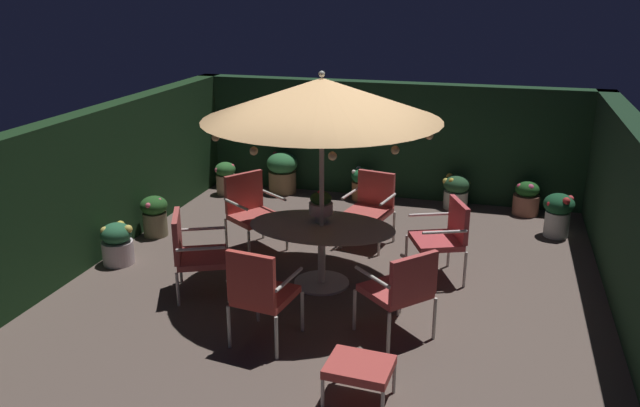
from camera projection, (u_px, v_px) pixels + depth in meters
ground_plane at (332, 288)px, 7.68m from camera, size 6.84×7.89×0.02m
hedge_backdrop_rear at (390, 140)px, 10.82m from camera, size 6.84×0.30×1.92m
hedge_backdrop_left at (86, 188)px, 8.21m from camera, size 0.30×7.89×1.92m
patio_dining_table at (322, 238)px, 7.58m from camera, size 1.75×1.17×0.76m
patio_umbrella at (322, 99)px, 7.05m from camera, size 2.68×2.68×2.55m
centerpiece_planter at (321, 204)px, 7.57m from camera, size 0.28×0.28×0.40m
patio_chair_north at (402, 287)px, 6.38m from camera, size 0.85×0.86×0.98m
patio_chair_northeast at (444, 233)px, 7.76m from camera, size 0.79×0.81×0.98m
patio_chair_east at (371, 203)px, 8.85m from camera, size 0.69×0.68×0.99m
patio_chair_southeast at (251, 207)px, 8.69m from camera, size 0.85×0.86×1.02m
patio_chair_south at (192, 249)px, 7.38m from camera, size 0.80×0.83×0.98m
patio_chair_southwest at (260, 290)px, 6.27m from camera, size 0.63×0.68×1.05m
ottoman_footrest at (359, 368)px, 5.48m from camera, size 0.58×0.49×0.38m
potted_plant_right_far at (558, 212)px, 9.14m from camera, size 0.43×0.43×0.64m
potted_plant_right_near at (363, 183)px, 10.76m from camera, size 0.39×0.38×0.55m
potted_plant_back_center at (117, 243)px, 8.27m from camera, size 0.42×0.40×0.55m
potted_plant_front_corner at (282, 171)px, 11.11m from camera, size 0.53×0.53×0.71m
potted_plant_left_far at (226, 177)px, 11.05m from camera, size 0.35×0.35×0.56m
potted_plant_back_left at (456, 191)px, 10.34m from camera, size 0.43×0.42×0.55m
potted_plant_left_near at (527, 197)px, 10.06m from camera, size 0.40×0.40×0.55m
potted_plant_back_right at (154, 215)px, 9.18m from camera, size 0.39×0.39×0.59m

